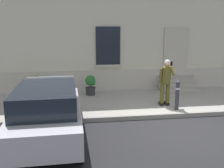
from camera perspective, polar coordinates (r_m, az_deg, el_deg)
name	(u,v)px	position (r m, az deg, el deg)	size (l,w,h in m)	color
ground_plane	(181,128)	(8.29, 14.97, -9.43)	(80.00, 80.00, 0.00)	#232326
sidewalk	(154,101)	(10.75, 9.21, -3.65)	(24.00, 3.60, 0.15)	#99968E
curb_edge	(170,116)	(9.08, 12.69, -6.85)	(24.00, 0.12, 0.15)	gray
building_facade	(141,12)	(12.75, 6.39, 15.54)	(24.00, 1.52, 7.50)	beige
entrance_stoop	(178,85)	(12.40, 14.25, -0.21)	(1.67, 1.28, 0.64)	#9E998E
hatchback_car_silver	(47,112)	(7.26, -14.08, -5.93)	(1.86, 4.10, 1.50)	#B7B7BF
bollard_near_person	(177,94)	(9.40, 14.20, -2.20)	(0.15, 0.15, 1.04)	#333338
bollard_far_left	(73,98)	(8.71, -8.64, -3.11)	(0.15, 0.15, 1.04)	#333338
person_on_phone	(166,79)	(9.67, 11.79, 0.98)	(0.51, 0.49, 1.75)	#514C1E
planter_cream	(37,85)	(11.51, -16.29, -0.20)	(0.44, 0.44, 0.86)	beige
planter_charcoal	(91,85)	(11.15, -4.75, -0.14)	(0.44, 0.44, 0.86)	#2D2D30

